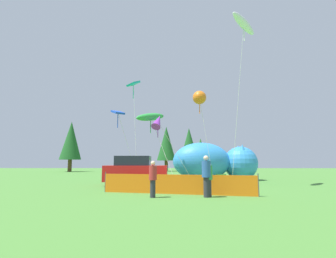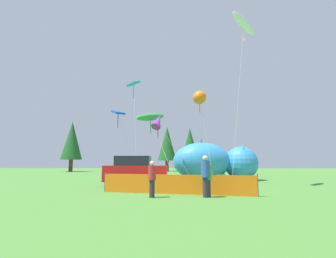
{
  "view_description": "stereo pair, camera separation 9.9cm",
  "coord_description": "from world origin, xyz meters",
  "px_view_note": "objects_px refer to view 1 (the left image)",
  "views": [
    {
      "loc": [
        -0.92,
        -15.91,
        1.56
      ],
      "look_at": [
        -1.35,
        3.81,
        4.1
      ],
      "focal_mm": 28.0,
      "sensor_mm": 36.0,
      "label": 1
    },
    {
      "loc": [
        -0.82,
        -15.91,
        1.56
      ],
      "look_at": [
        -1.35,
        3.81,
        4.1
      ],
      "focal_mm": 28.0,
      "sensor_mm": 36.0,
      "label": 2
    }
  ],
  "objects_px": {
    "kite_blue_box": "(118,114)",
    "spectator_in_green_shirt": "(206,174)",
    "folding_chair": "(222,181)",
    "kite_white_ghost": "(244,24)",
    "kite_orange_flower": "(199,98)",
    "spectator_in_blue_shirt": "(153,177)",
    "kite_teal_diamond": "(133,86)",
    "spectator_in_grey_shirt": "(209,177)",
    "inflatable_cat": "(213,163)",
    "kite_green_fish": "(151,117)",
    "parked_car": "(136,171)",
    "kite_purple_delta": "(158,121)"
  },
  "relations": [
    {
      "from": "kite_green_fish",
      "to": "kite_teal_diamond",
      "type": "xyz_separation_m",
      "value": [
        -1.57,
        0.91,
        2.91
      ]
    },
    {
      "from": "kite_blue_box",
      "to": "kite_green_fish",
      "type": "xyz_separation_m",
      "value": [
        2.83,
        -0.91,
        -0.48
      ]
    },
    {
      "from": "kite_teal_diamond",
      "to": "kite_white_ghost",
      "type": "relative_size",
      "value": 0.71
    },
    {
      "from": "parked_car",
      "to": "kite_orange_flower",
      "type": "height_order",
      "value": "kite_orange_flower"
    },
    {
      "from": "kite_green_fish",
      "to": "kite_teal_diamond",
      "type": "height_order",
      "value": "kite_teal_diamond"
    },
    {
      "from": "spectator_in_blue_shirt",
      "to": "kite_teal_diamond",
      "type": "bearing_deg",
      "value": 104.47
    },
    {
      "from": "inflatable_cat",
      "to": "spectator_in_blue_shirt",
      "type": "xyz_separation_m",
      "value": [
        -4.49,
        -11.82,
        -0.66
      ]
    },
    {
      "from": "spectator_in_green_shirt",
      "to": "inflatable_cat",
      "type": "bearing_deg",
      "value": 80.05
    },
    {
      "from": "kite_orange_flower",
      "to": "kite_white_ghost",
      "type": "bearing_deg",
      "value": -38.79
    },
    {
      "from": "inflatable_cat",
      "to": "spectator_in_grey_shirt",
      "type": "relative_size",
      "value": 4.75
    },
    {
      "from": "folding_chair",
      "to": "inflatable_cat",
      "type": "distance_m",
      "value": 9.42
    },
    {
      "from": "spectator_in_green_shirt",
      "to": "kite_blue_box",
      "type": "distance_m",
      "value": 12.19
    },
    {
      "from": "parked_car",
      "to": "kite_white_ghost",
      "type": "bearing_deg",
      "value": -0.9
    },
    {
      "from": "folding_chair",
      "to": "inflatable_cat",
      "type": "bearing_deg",
      "value": 8.97
    },
    {
      "from": "spectator_in_green_shirt",
      "to": "spectator_in_blue_shirt",
      "type": "bearing_deg",
      "value": -176.42
    },
    {
      "from": "spectator_in_green_shirt",
      "to": "kite_white_ghost",
      "type": "distance_m",
      "value": 12.57
    },
    {
      "from": "spectator_in_blue_shirt",
      "to": "kite_purple_delta",
      "type": "xyz_separation_m",
      "value": [
        -0.28,
        8.34,
        3.9
      ]
    },
    {
      "from": "kite_blue_box",
      "to": "kite_orange_flower",
      "type": "relative_size",
      "value": 0.82
    },
    {
      "from": "spectator_in_green_shirt",
      "to": "spectator_in_grey_shirt",
      "type": "distance_m",
      "value": 0.19
    },
    {
      "from": "kite_white_ghost",
      "to": "kite_green_fish",
      "type": "bearing_deg",
      "value": 158.99
    },
    {
      "from": "kite_blue_box",
      "to": "spectator_in_green_shirt",
      "type": "bearing_deg",
      "value": -56.8
    },
    {
      "from": "folding_chair",
      "to": "kite_white_ghost",
      "type": "height_order",
      "value": "kite_white_ghost"
    },
    {
      "from": "folding_chair",
      "to": "kite_green_fish",
      "type": "relative_size",
      "value": 0.16
    },
    {
      "from": "kite_orange_flower",
      "to": "kite_white_ghost",
      "type": "xyz_separation_m",
      "value": [
        3.05,
        -2.45,
        4.83
      ]
    },
    {
      "from": "folding_chair",
      "to": "kite_orange_flower",
      "type": "xyz_separation_m",
      "value": [
        -0.53,
        5.95,
        6.17
      ]
    },
    {
      "from": "kite_orange_flower",
      "to": "kite_green_fish",
      "type": "relative_size",
      "value": 1.24
    },
    {
      "from": "parked_car",
      "to": "inflatable_cat",
      "type": "distance_m",
      "value": 8.41
    },
    {
      "from": "kite_orange_flower",
      "to": "kite_white_ghost",
      "type": "distance_m",
      "value": 6.22
    },
    {
      "from": "parked_car",
      "to": "folding_chair",
      "type": "relative_size",
      "value": 4.5
    },
    {
      "from": "spectator_in_green_shirt",
      "to": "kite_green_fish",
      "type": "distance_m",
      "value": 10.06
    },
    {
      "from": "kite_teal_diamond",
      "to": "parked_car",
      "type": "bearing_deg",
      "value": -77.08
    },
    {
      "from": "kite_purple_delta",
      "to": "folding_chair",
      "type": "bearing_deg",
      "value": -56.62
    },
    {
      "from": "kite_teal_diamond",
      "to": "kite_white_ghost",
      "type": "xyz_separation_m",
      "value": [
        8.55,
        -3.59,
        3.44
      ]
    },
    {
      "from": "folding_chair",
      "to": "spectator_in_green_shirt",
      "type": "relative_size",
      "value": 0.5
    },
    {
      "from": "folding_chair",
      "to": "kite_blue_box",
      "type": "relative_size",
      "value": 0.16
    },
    {
      "from": "folding_chair",
      "to": "inflatable_cat",
      "type": "relative_size",
      "value": 0.12
    },
    {
      "from": "spectator_in_blue_shirt",
      "to": "kite_teal_diamond",
      "type": "xyz_separation_m",
      "value": [
        -2.48,
        9.59,
        7.21
      ]
    },
    {
      "from": "folding_chair",
      "to": "spectator_in_blue_shirt",
      "type": "height_order",
      "value": "spectator_in_blue_shirt"
    },
    {
      "from": "spectator_in_grey_shirt",
      "to": "kite_orange_flower",
      "type": "xyz_separation_m",
      "value": [
        0.47,
        8.22,
        5.82
      ]
    },
    {
      "from": "inflatable_cat",
      "to": "kite_white_ghost",
      "type": "height_order",
      "value": "kite_white_ghost"
    },
    {
      "from": "kite_orange_flower",
      "to": "kite_teal_diamond",
      "type": "xyz_separation_m",
      "value": [
        -5.5,
        1.14,
        1.39
      ]
    },
    {
      "from": "parked_car",
      "to": "kite_green_fish",
      "type": "distance_m",
      "value": 4.98
    },
    {
      "from": "spectator_in_grey_shirt",
      "to": "kite_teal_diamond",
      "type": "distance_m",
      "value": 12.84
    },
    {
      "from": "kite_blue_box",
      "to": "kite_green_fish",
      "type": "height_order",
      "value": "kite_blue_box"
    },
    {
      "from": "kite_orange_flower",
      "to": "kite_green_fish",
      "type": "height_order",
      "value": "kite_orange_flower"
    },
    {
      "from": "spectator_in_green_shirt",
      "to": "kite_green_fish",
      "type": "relative_size",
      "value": 0.32
    },
    {
      "from": "kite_white_ghost",
      "to": "spectator_in_blue_shirt",
      "type": "bearing_deg",
      "value": -135.38
    },
    {
      "from": "kite_orange_flower",
      "to": "inflatable_cat",
      "type": "bearing_deg",
      "value": 66.55
    },
    {
      "from": "parked_car",
      "to": "spectator_in_green_shirt",
      "type": "distance_m",
      "value": 7.26
    },
    {
      "from": "kite_blue_box",
      "to": "kite_teal_diamond",
      "type": "xyz_separation_m",
      "value": [
        1.25,
        0.01,
        2.43
      ]
    }
  ]
}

